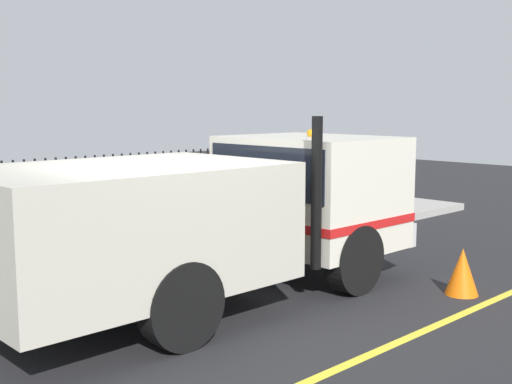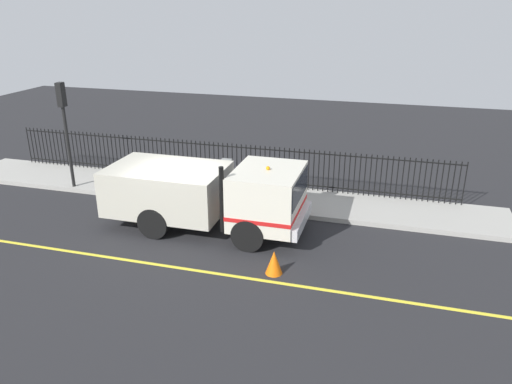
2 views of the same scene
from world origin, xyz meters
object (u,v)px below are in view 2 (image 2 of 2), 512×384
object	(u,v)px
utility_cabinet	(224,175)
traffic_light_near	(64,114)
worker_standing	(298,178)
traffic_cone	(274,262)
work_truck	(215,192)

from	to	relation	value
utility_cabinet	traffic_light_near	bearing A→B (deg)	104.82
worker_standing	traffic_cone	distance (m)	4.28
worker_standing	traffic_light_near	world-z (taller)	traffic_light_near
work_truck	utility_cabinet	distance (m)	3.31
traffic_light_near	worker_standing	bearing A→B (deg)	87.51
worker_standing	utility_cabinet	size ratio (longest dim) A/B	1.68
work_truck	traffic_cone	xyz separation A→B (m)	(-2.12, -2.41, -0.91)
worker_standing	traffic_light_near	bearing A→B (deg)	-22.17
work_truck	traffic_light_near	world-z (taller)	traffic_light_near
work_truck	worker_standing	size ratio (longest dim) A/B	3.69
traffic_light_near	utility_cabinet	world-z (taller)	traffic_light_near
worker_standing	utility_cabinet	world-z (taller)	worker_standing
worker_standing	work_truck	bearing A→B (deg)	19.05
utility_cabinet	traffic_cone	size ratio (longest dim) A/B	1.55
worker_standing	traffic_cone	world-z (taller)	worker_standing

